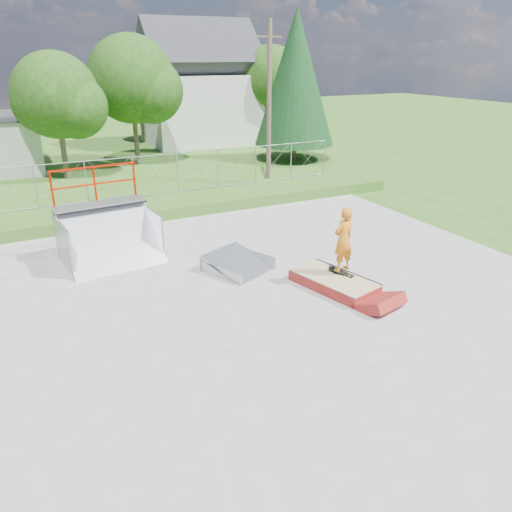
% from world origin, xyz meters
% --- Properties ---
extents(ground, '(120.00, 120.00, 0.00)m').
position_xyz_m(ground, '(0.00, 0.00, 0.00)').
color(ground, '#2F5A19').
rests_on(ground, ground).
extents(concrete_pad, '(20.00, 16.00, 0.04)m').
position_xyz_m(concrete_pad, '(0.00, 0.00, 0.02)').
color(concrete_pad, gray).
rests_on(concrete_pad, ground).
extents(grass_berm, '(24.00, 3.00, 0.50)m').
position_xyz_m(grass_berm, '(0.00, 9.50, 0.25)').
color(grass_berm, '#2F5A19').
rests_on(grass_berm, ground).
extents(grind_box, '(1.83, 2.80, 0.38)m').
position_xyz_m(grind_box, '(3.14, -0.37, 0.19)').
color(grind_box, maroon).
rests_on(grind_box, concrete_pad).
extents(quarter_pipe, '(3.21, 2.80, 2.97)m').
position_xyz_m(quarter_pipe, '(-2.23, 4.66, 1.49)').
color(quarter_pipe, '#A8AAB0').
rests_on(quarter_pipe, concrete_pad).
extents(flat_bank_ramp, '(2.29, 2.35, 0.52)m').
position_xyz_m(flat_bank_ramp, '(1.18, 2.07, 0.26)').
color(flat_bank_ramp, '#A8AAB0').
rests_on(flat_bank_ramp, concrete_pad).
extents(skateboard, '(0.55, 0.81, 0.13)m').
position_xyz_m(skateboard, '(3.46, -0.27, 0.43)').
color(skateboard, black).
rests_on(skateboard, grind_box).
extents(skater, '(0.77, 0.58, 1.92)m').
position_xyz_m(skater, '(3.46, -0.27, 1.39)').
color(skater, orange).
rests_on(skater, grind_box).
extents(chain_link_fence, '(20.00, 0.06, 1.80)m').
position_xyz_m(chain_link_fence, '(0.00, 10.50, 1.40)').
color(chain_link_fence, gray).
rests_on(chain_link_fence, grass_berm).
extents(gable_house, '(8.40, 6.08, 8.94)m').
position_xyz_m(gable_house, '(9.00, 26.00, 3.84)').
color(gable_house, '#BABAB5').
rests_on(gable_house, ground).
extents(utility_pole, '(0.24, 0.24, 8.00)m').
position_xyz_m(utility_pole, '(7.50, 12.00, 4.00)').
color(utility_pole, brown).
rests_on(utility_pole, ground).
extents(tree_left_near, '(4.76, 4.48, 6.65)m').
position_xyz_m(tree_left_near, '(-1.75, 17.83, 4.24)').
color(tree_left_near, brown).
rests_on(tree_left_near, ground).
extents(tree_center, '(5.44, 5.12, 7.60)m').
position_xyz_m(tree_center, '(2.78, 19.81, 4.85)').
color(tree_center, brown).
rests_on(tree_center, ground).
extents(tree_right_far, '(5.10, 4.80, 7.12)m').
position_xyz_m(tree_right_far, '(14.27, 23.82, 4.54)').
color(tree_right_far, brown).
rests_on(tree_right_far, ground).
extents(tree_back_mid, '(4.08, 3.84, 5.70)m').
position_xyz_m(tree_back_mid, '(5.21, 27.86, 3.63)').
color(tree_back_mid, brown).
rests_on(tree_back_mid, ground).
extents(conifer_tree, '(5.04, 5.04, 9.10)m').
position_xyz_m(conifer_tree, '(12.00, 17.00, 5.05)').
color(conifer_tree, brown).
rests_on(conifer_tree, ground).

